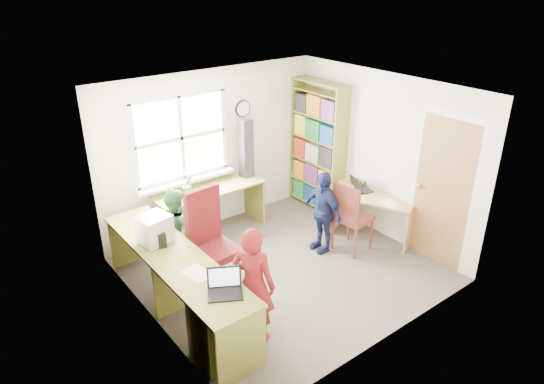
# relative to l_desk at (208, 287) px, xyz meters

# --- Properties ---
(room) EXTENTS (3.64, 3.44, 2.44)m
(room) POSITION_rel_l_desk_xyz_m (1.32, 0.38, 0.76)
(room) COLOR #4D463C
(room) RESTS_ON ground
(l_desk) EXTENTS (2.38, 2.95, 0.75)m
(l_desk) POSITION_rel_l_desk_xyz_m (0.00, 0.00, 0.00)
(l_desk) COLOR olive
(l_desk) RESTS_ON ground
(right_desk) EXTENTS (0.95, 1.29, 0.68)m
(right_desk) POSITION_rel_l_desk_xyz_m (2.88, 0.16, 0.03)
(right_desk) COLOR tan
(right_desk) RESTS_ON ground
(bookshelf) EXTENTS (0.30, 1.02, 2.10)m
(bookshelf) POSITION_rel_l_desk_xyz_m (2.96, 1.47, 0.55)
(bookshelf) COLOR olive
(bookshelf) RESTS_ON ground
(swivel_chair) EXTENTS (0.65, 0.65, 1.30)m
(swivel_chair) POSITION_rel_l_desk_xyz_m (0.39, 0.56, 0.10)
(swivel_chair) COLOR black
(swivel_chair) RESTS_ON ground
(wooden_chair) EXTENTS (0.51, 0.51, 1.04)m
(wooden_chair) POSITION_rel_l_desk_xyz_m (2.33, 0.10, 0.11)
(wooden_chair) COLOR maroon
(wooden_chair) RESTS_ON ground
(crt_monitor) EXTENTS (0.40, 0.37, 0.34)m
(crt_monitor) POSITION_rel_l_desk_xyz_m (-0.23, 0.77, 0.47)
(crt_monitor) COLOR #B9BABE
(crt_monitor) RESTS_ON l_desk
(laptop_left) EXTENTS (0.44, 0.42, 0.23)m
(laptop_left) POSITION_rel_l_desk_xyz_m (-0.10, -0.53, 0.35)
(laptop_left) COLOR black
(laptop_left) RESTS_ON l_desk
(laptop_right) EXTENTS (0.32, 0.36, 0.21)m
(laptop_right) POSITION_rel_l_desk_xyz_m (2.87, 0.43, 0.27)
(laptop_right) COLOR black
(laptop_right) RESTS_ON right_desk
(speaker_a) EXTENTS (0.11, 0.11, 0.18)m
(speaker_a) POSITION_rel_l_desk_xyz_m (-0.21, 0.63, 0.39)
(speaker_a) COLOR black
(speaker_a) RESTS_ON l_desk
(speaker_b) EXTENTS (0.09, 0.09, 0.17)m
(speaker_b) POSITION_rel_l_desk_xyz_m (-0.16, 1.15, 0.38)
(speaker_b) COLOR black
(speaker_b) RESTS_ON l_desk
(cd_tower) EXTENTS (0.19, 0.17, 0.90)m
(cd_tower) POSITION_rel_l_desk_xyz_m (1.75, 1.75, 0.75)
(cd_tower) COLOR black
(cd_tower) RESTS_ON l_desk
(game_box) EXTENTS (0.34, 0.34, 0.06)m
(game_box) POSITION_rel_l_desk_xyz_m (2.93, 0.65, 0.25)
(game_box) COLOR red
(game_box) RESTS_ON right_desk
(paper_a) EXTENTS (0.26, 0.35, 0.00)m
(paper_a) POSITION_rel_l_desk_xyz_m (-0.16, -0.08, 0.30)
(paper_a) COLOR white
(paper_a) RESTS_ON l_desk
(paper_b) EXTENTS (0.28, 0.33, 0.00)m
(paper_b) POSITION_rel_l_desk_xyz_m (2.86, -0.13, 0.22)
(paper_b) COLOR white
(paper_b) RESTS_ON right_desk
(potted_plant) EXTENTS (0.16, 0.13, 0.30)m
(potted_plant) POSITION_rel_l_desk_xyz_m (0.71, 1.70, 0.44)
(potted_plant) COLOR #31732E
(potted_plant) RESTS_ON l_desk
(person_red) EXTENTS (0.52, 0.58, 1.34)m
(person_red) POSITION_rel_l_desk_xyz_m (0.25, -0.51, 0.21)
(person_red) COLOR maroon
(person_red) RESTS_ON ground
(person_green) EXTENTS (0.48, 0.60, 1.16)m
(person_green) POSITION_rel_l_desk_xyz_m (0.23, 1.16, 0.12)
(person_green) COLOR #2F773A
(person_green) RESTS_ON ground
(person_navy) EXTENTS (0.32, 0.71, 1.19)m
(person_navy) POSITION_rel_l_desk_xyz_m (2.06, 0.37, 0.14)
(person_navy) COLOR #141B41
(person_navy) RESTS_ON ground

